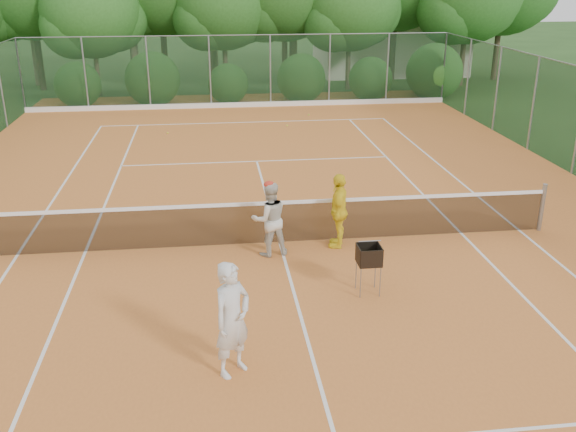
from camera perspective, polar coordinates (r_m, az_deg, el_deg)
The scene contains 13 objects.
ground at distance 13.93m, azimuth -0.73°, elevation -2.47°, with size 120.00×120.00×0.00m, color #214217.
clay_court at distance 13.93m, azimuth -0.73°, elevation -2.44°, with size 18.00×36.00×0.02m, color orange.
club_building at distance 38.36m, azimuth 8.97°, elevation 14.71°, with size 8.00×5.00×3.00m, color beige.
tennis_net at distance 13.73m, azimuth -0.74°, elevation -0.44°, with size 11.97×0.10×1.10m.
player_white at distance 9.28m, azimuth -4.98°, elevation -9.15°, with size 0.64×0.42×1.76m, color silver.
player_center_grp at distance 13.08m, azimuth -1.66°, elevation -0.25°, with size 0.86×0.73×1.60m.
player_yellow at distance 13.53m, azimuth 4.54°, elevation 0.50°, with size 0.94×0.39×1.61m, color yellow.
ball_hopper at distance 11.62m, azimuth 7.22°, elevation -3.54°, with size 0.40×0.40×0.92m.
stray_ball_a at distance 23.74m, azimuth -10.65°, elevation 7.27°, with size 0.07×0.07×0.07m, color yellow.
stray_ball_b at distance 26.39m, azimuth 1.85°, elevation 8.98°, with size 0.07×0.07×0.07m, color #B2CB2F.
stray_ball_c at distance 24.50m, azimuth -0.08°, elevation 8.05°, with size 0.07×0.07×0.07m, color yellow.
court_markings at distance 13.92m, azimuth -0.73°, elevation -2.39°, with size 11.03×23.83×0.01m.
fence_back at distance 28.03m, azimuth -4.26°, elevation 12.69°, with size 18.07×0.07×3.00m.
Camera 1 is at (-1.40, -12.70, 5.55)m, focal length 40.00 mm.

